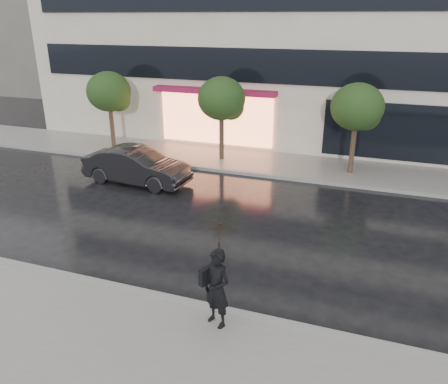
% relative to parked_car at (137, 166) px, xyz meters
% --- Properties ---
extents(ground, '(120.00, 120.00, 0.00)m').
position_rel_parked_car_xyz_m(ground, '(5.32, -6.02, -0.74)').
color(ground, black).
rests_on(ground, ground).
extents(sidewalk_near, '(60.00, 4.50, 0.12)m').
position_rel_parked_car_xyz_m(sidewalk_near, '(5.32, -9.27, -0.68)').
color(sidewalk_near, slate).
rests_on(sidewalk_near, ground).
extents(sidewalk_far, '(60.00, 3.50, 0.12)m').
position_rel_parked_car_xyz_m(sidewalk_far, '(5.32, 4.23, -0.68)').
color(sidewalk_far, slate).
rests_on(sidewalk_far, ground).
extents(curb_near, '(60.00, 0.25, 0.14)m').
position_rel_parked_car_xyz_m(curb_near, '(5.32, -7.02, -0.67)').
color(curb_near, gray).
rests_on(curb_near, ground).
extents(curb_far, '(60.00, 0.25, 0.14)m').
position_rel_parked_car_xyz_m(curb_far, '(5.32, 2.48, -0.67)').
color(curb_far, gray).
rests_on(curb_far, ground).
extents(bg_building_left, '(14.00, 10.00, 12.00)m').
position_rel_parked_car_xyz_m(bg_building_left, '(-22.68, 19.98, 5.26)').
color(bg_building_left, '#59544F').
rests_on(bg_building_left, ground).
extents(tree_far_west, '(2.20, 2.20, 3.99)m').
position_rel_parked_car_xyz_m(tree_far_west, '(-3.62, 4.01, 2.18)').
color(tree_far_west, '#33261C').
rests_on(tree_far_west, ground).
extents(tree_mid_west, '(2.20, 2.20, 3.99)m').
position_rel_parked_car_xyz_m(tree_mid_west, '(2.38, 4.01, 2.18)').
color(tree_mid_west, '#33261C').
rests_on(tree_mid_west, ground).
extents(tree_mid_east, '(2.20, 2.20, 3.99)m').
position_rel_parked_car_xyz_m(tree_mid_east, '(8.38, 4.01, 2.18)').
color(tree_mid_east, '#33261C').
rests_on(tree_mid_east, ground).
extents(parked_car, '(4.59, 1.85, 1.48)m').
position_rel_parked_car_xyz_m(parked_car, '(0.00, 0.00, 0.00)').
color(parked_car, black).
rests_on(parked_car, ground).
extents(pedestrian_with_umbrella, '(1.25, 1.26, 2.53)m').
position_rel_parked_car_xyz_m(pedestrian_with_umbrella, '(6.36, -7.54, 0.99)').
color(pedestrian_with_umbrella, black).
rests_on(pedestrian_with_umbrella, sidewalk_near).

